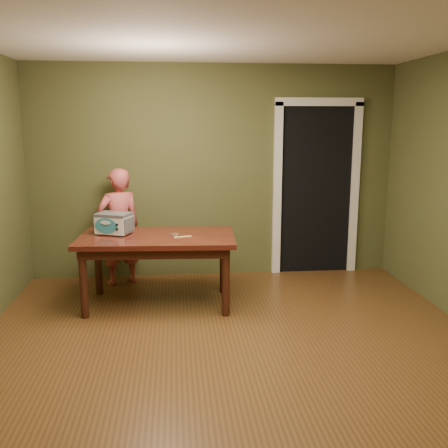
# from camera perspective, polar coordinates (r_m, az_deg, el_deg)

# --- Properties ---
(floor) EXTENTS (5.00, 5.00, 0.00)m
(floor) POSITION_cam_1_polar(r_m,az_deg,el_deg) (4.14, 1.63, -15.83)
(floor) COLOR brown
(floor) RESTS_ON ground
(room_shell) EXTENTS (4.52, 5.02, 2.61)m
(room_shell) POSITION_cam_1_polar(r_m,az_deg,el_deg) (3.68, 1.78, 8.49)
(room_shell) COLOR #49512B
(room_shell) RESTS_ON ground
(doorway) EXTENTS (1.10, 0.66, 2.25)m
(doorway) POSITION_cam_1_polar(r_m,az_deg,el_deg) (6.72, 9.76, 4.12)
(doorway) COLOR black
(doorway) RESTS_ON ground
(dining_table) EXTENTS (1.65, 0.99, 0.75)m
(dining_table) POSITION_cam_1_polar(r_m,az_deg,el_deg) (5.25, -7.61, -2.37)
(dining_table) COLOR #39100D
(dining_table) RESTS_ON floor
(toy_oven) EXTENTS (0.42, 0.35, 0.22)m
(toy_oven) POSITION_cam_1_polar(r_m,az_deg,el_deg) (5.35, -12.47, 0.15)
(toy_oven) COLOR #4C4F54
(toy_oven) RESTS_ON dining_table
(baking_pan) EXTENTS (0.10, 0.10, 0.02)m
(baking_pan) POSITION_cam_1_polar(r_m,az_deg,el_deg) (5.19, -5.62, -1.21)
(baking_pan) COLOR silver
(baking_pan) RESTS_ON dining_table
(spatula) EXTENTS (0.18, 0.07, 0.01)m
(spatula) POSITION_cam_1_polar(r_m,az_deg,el_deg) (5.13, -4.73, -1.45)
(spatula) COLOR #F2E069
(spatula) RESTS_ON dining_table
(child) EXTENTS (0.60, 0.51, 1.39)m
(child) POSITION_cam_1_polar(r_m,az_deg,el_deg) (6.00, -11.89, -0.34)
(child) COLOR #C35050
(child) RESTS_ON floor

